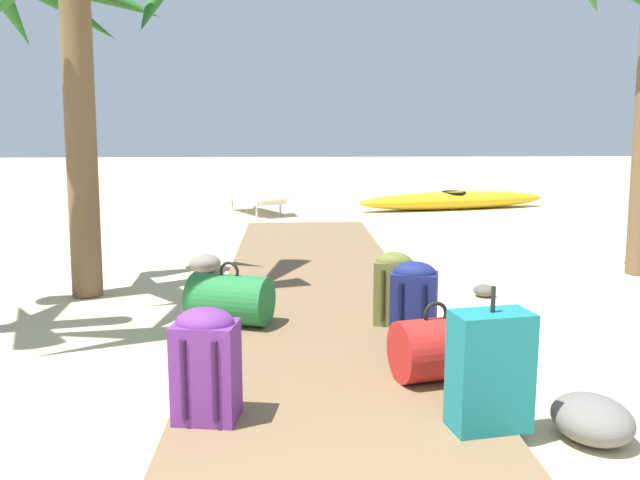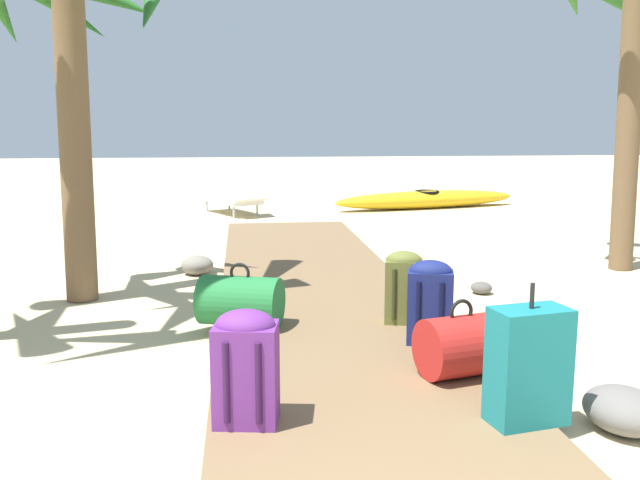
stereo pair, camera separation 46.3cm
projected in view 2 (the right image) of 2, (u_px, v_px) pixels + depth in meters
ground_plane at (338, 344)px, 5.15m from camera, size 60.00×60.00×0.00m
boardwalk at (322, 305)px, 6.12m from camera, size 1.84×9.93×0.08m
backpack_olive at (404, 285)px, 5.39m from camera, size 0.34×0.28×0.58m
backpack_navy at (430, 300)px, 4.88m from camera, size 0.37×0.31×0.61m
suitcase_teal at (528, 366)px, 3.56m from camera, size 0.44×0.30×0.76m
duffel_bag_red at (460, 346)px, 4.25m from camera, size 0.56×0.49×0.50m
backpack_purple at (246, 364)px, 3.56m from camera, size 0.37×0.31×0.62m
duffel_bag_green at (240, 301)px, 5.32m from camera, size 0.73×0.58×0.51m
palm_tree_far_right at (631, 11)px, 7.47m from camera, size 2.15×2.02×3.74m
palm_tree_far_left at (72, 17)px, 6.06m from camera, size 2.00×2.18×3.45m
lounge_chair at (235, 197)px, 12.48m from camera, size 1.26×1.66×0.77m
kayak at (427, 199)px, 13.47m from camera, size 3.98×1.51×0.36m
rock_right_mid at (481, 288)px, 6.66m from camera, size 0.29×0.29×0.12m
rock_right_far at (624, 410)px, 3.66m from camera, size 0.50×0.55×0.24m
rock_left_near at (197, 265)px, 7.51m from camera, size 0.50×0.50×0.22m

